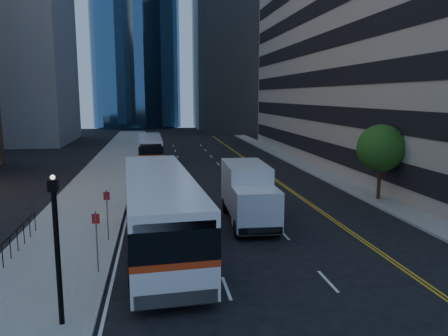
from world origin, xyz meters
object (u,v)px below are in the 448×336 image
object	(u,v)px
street_tree	(381,148)
lamp_post	(57,244)
bus_rear	(150,148)
box_truck	(248,193)
bus_front	(159,209)

from	to	relation	value
street_tree	lamp_post	distance (m)	22.82
bus_rear	box_truck	xyz separation A→B (m)	(5.72, -24.03, 0.19)
lamp_post	box_truck	xyz separation A→B (m)	(8.12, 10.40, -1.01)
box_truck	bus_rear	bearing A→B (deg)	105.37
bus_front	box_truck	size ratio (longest dim) A/B	2.00
bus_front	bus_rear	xyz separation A→B (m)	(-0.70, 27.61, -0.38)
street_tree	bus_rear	size ratio (longest dim) A/B	0.47
bus_front	bus_rear	world-z (taller)	bus_front
street_tree	bus_front	world-z (taller)	street_tree
lamp_post	bus_front	bearing A→B (deg)	65.56
lamp_post	bus_front	xyz separation A→B (m)	(3.10, 6.82, -0.82)
street_tree	bus_rear	bearing A→B (deg)	127.36
box_truck	bus_front	bearing A→B (deg)	-142.51
bus_rear	lamp_post	bearing A→B (deg)	-95.43
street_tree	bus_rear	xyz separation A→B (m)	(-15.60, 20.43, -2.12)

